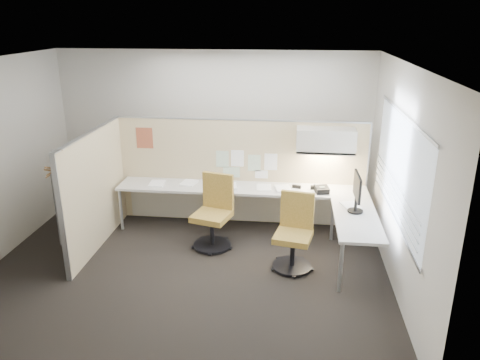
# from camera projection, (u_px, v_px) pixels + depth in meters

# --- Properties ---
(floor) EXTENTS (5.50, 4.50, 0.01)m
(floor) POSITION_uv_depth(u_px,v_px,m) (190.00, 265.00, 6.64)
(floor) COLOR black
(floor) RESTS_ON ground
(ceiling) EXTENTS (5.50, 4.50, 0.01)m
(ceiling) POSITION_uv_depth(u_px,v_px,m) (181.00, 62.00, 5.70)
(ceiling) COLOR white
(ceiling) RESTS_ON wall_back
(wall_back) EXTENTS (5.50, 0.02, 2.80)m
(wall_back) POSITION_uv_depth(u_px,v_px,m) (214.00, 131.00, 8.27)
(wall_back) COLOR beige
(wall_back) RESTS_ON ground
(wall_front) EXTENTS (5.50, 0.02, 2.80)m
(wall_front) POSITION_uv_depth(u_px,v_px,m) (128.00, 252.00, 4.06)
(wall_front) COLOR beige
(wall_front) RESTS_ON ground
(wall_right) EXTENTS (0.02, 4.50, 2.80)m
(wall_right) POSITION_uv_depth(u_px,v_px,m) (400.00, 179.00, 5.87)
(wall_right) COLOR beige
(wall_right) RESTS_ON ground
(window_pane) EXTENTS (0.01, 2.80, 1.30)m
(window_pane) POSITION_uv_depth(u_px,v_px,m) (399.00, 167.00, 5.83)
(window_pane) COLOR #95A2AE
(window_pane) RESTS_ON wall_right
(partition_back) EXTENTS (4.10, 0.06, 1.75)m
(partition_back) POSITION_uv_depth(u_px,v_px,m) (241.00, 172.00, 7.78)
(partition_back) COLOR #CEB98F
(partition_back) RESTS_ON floor
(partition_left) EXTENTS (0.06, 2.20, 1.75)m
(partition_left) POSITION_uv_depth(u_px,v_px,m) (96.00, 190.00, 6.97)
(partition_left) COLOR #CEB98F
(partition_left) RESTS_ON floor
(desk) EXTENTS (4.00, 2.07, 0.73)m
(desk) POSITION_uv_depth(u_px,v_px,m) (261.00, 199.00, 7.39)
(desk) COLOR beige
(desk) RESTS_ON floor
(overhead_bin) EXTENTS (0.90, 0.36, 0.38)m
(overhead_bin) POSITION_uv_depth(u_px,v_px,m) (326.00, 141.00, 7.23)
(overhead_bin) COLOR beige
(overhead_bin) RESTS_ON partition_back
(task_light_strip) EXTENTS (0.60, 0.06, 0.02)m
(task_light_strip) POSITION_uv_depth(u_px,v_px,m) (325.00, 154.00, 7.30)
(task_light_strip) COLOR #FFEABF
(task_light_strip) RESTS_ON overhead_bin
(pinned_papers) EXTENTS (1.01, 0.00, 0.47)m
(pinned_papers) POSITION_uv_depth(u_px,v_px,m) (245.00, 164.00, 7.69)
(pinned_papers) COLOR #8CBF8C
(pinned_papers) RESTS_ON partition_back
(poster) EXTENTS (0.28, 0.00, 0.35)m
(poster) POSITION_uv_depth(u_px,v_px,m) (145.00, 138.00, 7.74)
(poster) COLOR #ED501E
(poster) RESTS_ON partition_back
(chair_left) EXTENTS (0.63, 0.65, 1.09)m
(chair_left) POSITION_uv_depth(u_px,v_px,m) (214.00, 214.00, 7.04)
(chair_left) COLOR black
(chair_left) RESTS_ON floor
(chair_right) EXTENTS (0.57, 0.59, 1.04)m
(chair_right) POSITION_uv_depth(u_px,v_px,m) (294.00, 234.00, 6.45)
(chair_right) COLOR black
(chair_right) RESTS_ON floor
(monitor) EXTENTS (0.22, 0.52, 0.55)m
(monitor) POSITION_uv_depth(u_px,v_px,m) (357.00, 191.00, 6.46)
(monitor) COLOR black
(monitor) RESTS_ON desk
(phone) EXTENTS (0.25, 0.23, 0.12)m
(phone) POSITION_uv_depth(u_px,v_px,m) (322.00, 190.00, 7.26)
(phone) COLOR black
(phone) RESTS_ON desk
(stapler) EXTENTS (0.15, 0.08, 0.05)m
(stapler) POSITION_uv_depth(u_px,v_px,m) (297.00, 187.00, 7.47)
(stapler) COLOR black
(stapler) RESTS_ON desk
(tape_dispenser) EXTENTS (0.11, 0.07, 0.06)m
(tape_dispenser) POSITION_uv_depth(u_px,v_px,m) (314.00, 188.00, 7.41)
(tape_dispenser) COLOR black
(tape_dispenser) RESTS_ON desk
(coat_hook) EXTENTS (0.18, 0.42, 1.28)m
(coat_hook) POSITION_uv_depth(u_px,v_px,m) (54.00, 176.00, 5.88)
(coat_hook) COLOR silver
(coat_hook) RESTS_ON partition_left
(paper_stack_0) EXTENTS (0.25, 0.31, 0.03)m
(paper_stack_0) POSITION_uv_depth(u_px,v_px,m) (157.00, 184.00, 7.63)
(paper_stack_0) COLOR white
(paper_stack_0) RESTS_ON desk
(paper_stack_1) EXTENTS (0.28, 0.34, 0.02)m
(paper_stack_1) POSITION_uv_depth(u_px,v_px,m) (189.00, 183.00, 7.68)
(paper_stack_1) COLOR white
(paper_stack_1) RESTS_ON desk
(paper_stack_2) EXTENTS (0.28, 0.34, 0.04)m
(paper_stack_2) POSITION_uv_depth(u_px,v_px,m) (229.00, 186.00, 7.49)
(paper_stack_2) COLOR white
(paper_stack_2) RESTS_ON desk
(paper_stack_3) EXTENTS (0.25, 0.32, 0.02)m
(paper_stack_3) POSITION_uv_depth(u_px,v_px,m) (264.00, 187.00, 7.48)
(paper_stack_3) COLOR white
(paper_stack_3) RESTS_ON desk
(paper_stack_4) EXTENTS (0.28, 0.34, 0.03)m
(paper_stack_4) POSITION_uv_depth(u_px,v_px,m) (283.00, 189.00, 7.40)
(paper_stack_4) COLOR white
(paper_stack_4) RESTS_ON desk
(paper_stack_5) EXTENTS (0.32, 0.36, 0.02)m
(paper_stack_5) POSITION_uv_depth(u_px,v_px,m) (351.00, 206.00, 6.76)
(paper_stack_5) COLOR white
(paper_stack_5) RESTS_ON desk
(paper_stack_6) EXTENTS (0.26, 0.32, 0.03)m
(paper_stack_6) POSITION_uv_depth(u_px,v_px,m) (215.00, 189.00, 7.38)
(paper_stack_6) COLOR white
(paper_stack_6) RESTS_ON desk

